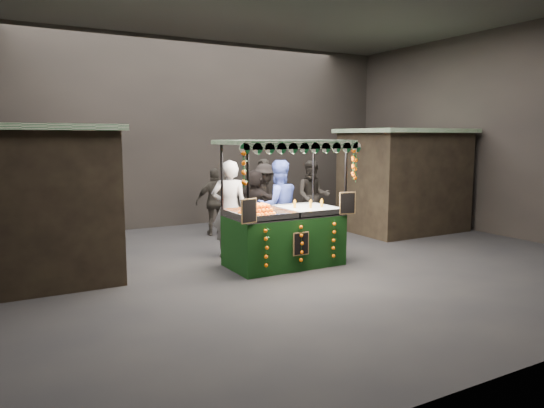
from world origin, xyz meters
TOP-DOWN VIEW (x-y plane):
  - ground at (0.00, 0.00)m, footprint 12.00×12.00m
  - market_hall at (0.00, 0.00)m, footprint 12.10×10.10m
  - neighbour_stall_left at (-4.40, 1.00)m, footprint 3.00×2.20m
  - neighbour_stall_right at (4.40, 1.50)m, footprint 3.00×2.20m
  - juice_stall at (-0.09, -0.13)m, footprint 2.42×1.42m
  - vendor_grey at (-0.72, 1.01)m, footprint 0.83×0.69m
  - vendor_blue at (0.32, 0.87)m, footprint 1.03×0.85m
  - shopper_0 at (-4.50, 1.97)m, footprint 0.72×0.58m
  - shopper_1 at (2.26, 2.47)m, footprint 1.11×1.04m
  - shopper_2 at (-0.09, 3.22)m, footprint 1.03×0.63m
  - shopper_3 at (1.34, 3.34)m, footprint 1.28×1.13m
  - shopper_4 at (-4.50, 3.30)m, footprint 0.84×0.56m
  - shopper_5 at (0.94, 3.11)m, footprint 1.10×1.52m
  - shopper_6 at (1.65, 4.04)m, footprint 0.45×0.67m

SIDE VIEW (x-z plane):
  - ground at x=0.00m, z-range 0.00..0.00m
  - juice_stall at x=-0.09m, z-range -0.44..1.90m
  - shopper_5 at x=0.94m, z-range 0.00..1.59m
  - shopper_2 at x=-0.09m, z-range 0.00..1.65m
  - shopper_4 at x=-4.50m, z-range 0.00..1.70m
  - shopper_3 at x=1.34m, z-range 0.00..1.72m
  - shopper_0 at x=-4.50m, z-range 0.00..1.73m
  - shopper_6 at x=1.65m, z-range 0.00..1.80m
  - shopper_1 at x=2.26m, z-range 0.00..1.81m
  - vendor_blue at x=0.32m, z-range 0.00..1.93m
  - vendor_grey at x=-0.72m, z-range 0.00..1.95m
  - neighbour_stall_left at x=-4.40m, z-range 0.01..2.61m
  - neighbour_stall_right at x=4.40m, z-range 0.01..2.61m
  - market_hall at x=0.00m, z-range 0.86..5.91m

